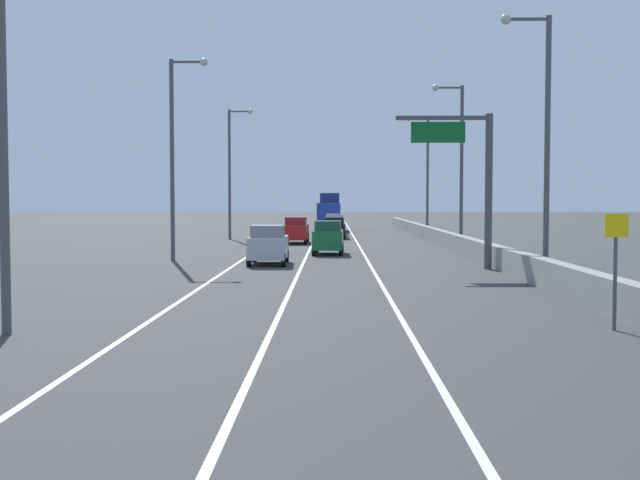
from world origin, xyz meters
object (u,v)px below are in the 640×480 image
(lamp_post_left_near, at_px, (11,78))
(car_black_1, at_px, (335,228))
(car_green_4, at_px, (328,238))
(lamp_post_left_mid, at_px, (176,146))
(car_red_0, at_px, (296,230))
(lamp_post_right_third, at_px, (458,156))
(car_white_3, at_px, (334,225))
(overhead_sign_gantry, at_px, (473,171))
(lamp_post_left_far, at_px, (232,165))
(speed_advisory_sign, at_px, (616,262))
(lamp_post_right_fourth, at_px, (425,168))
(car_silver_2, at_px, (268,245))
(lamp_post_right_second, at_px, (542,129))
(box_truck, at_px, (329,214))

(lamp_post_left_near, bearing_deg, car_black_1, 80.87)
(lamp_post_left_near, bearing_deg, car_green_4, 75.51)
(lamp_post_left_mid, relative_size, car_red_0, 2.37)
(lamp_post_right_third, height_order, car_white_3, lamp_post_right_third)
(overhead_sign_gantry, distance_m, lamp_post_left_far, 33.40)
(speed_advisory_sign, height_order, car_black_1, speed_advisory_sign)
(lamp_post_right_fourth, bearing_deg, speed_advisory_sign, -91.45)
(car_black_1, relative_size, car_white_3, 0.99)
(lamp_post_right_fourth, bearing_deg, car_silver_2, -109.85)
(speed_advisory_sign, bearing_deg, lamp_post_right_fourth, 88.55)
(lamp_post_left_near, bearing_deg, lamp_post_right_second, 40.48)
(lamp_post_left_far, relative_size, car_green_4, 2.74)
(lamp_post_right_second, height_order, lamp_post_right_third, same)
(overhead_sign_gantry, xyz_separation_m, car_white_3, (-6.62, 37.49, -3.72))
(speed_advisory_sign, xyz_separation_m, car_red_0, (-10.06, 41.23, -0.74))
(lamp_post_left_near, height_order, car_red_0, lamp_post_left_near)
(lamp_post_right_third, bearing_deg, box_truck, 105.32)
(car_red_0, xyz_separation_m, car_white_3, (3.00, 14.44, -0.01))
(lamp_post_left_far, bearing_deg, car_green_4, -66.45)
(lamp_post_left_far, xyz_separation_m, car_black_1, (8.77, 1.55, -5.39))
(lamp_post_right_second, xyz_separation_m, car_silver_2, (-12.15, 7.43, -5.31))
(speed_advisory_sign, bearing_deg, car_red_0, 103.72)
(overhead_sign_gantry, xyz_separation_m, car_silver_2, (-10.14, 2.68, -3.71))
(car_green_4, bearing_deg, lamp_post_left_far, 113.55)
(lamp_post_left_mid, xyz_separation_m, car_silver_2, (5.27, -2.62, -5.31))
(lamp_post_right_second, bearing_deg, car_red_0, 112.71)
(speed_advisory_sign, bearing_deg, lamp_post_left_near, -176.87)
(car_green_4, bearing_deg, lamp_post_left_near, -104.49)
(lamp_post_left_far, height_order, car_silver_2, lamp_post_left_far)
(lamp_post_right_second, relative_size, car_red_0, 2.37)
(speed_advisory_sign, height_order, lamp_post_right_third, lamp_post_right_third)
(speed_advisory_sign, height_order, car_green_4, speed_advisory_sign)
(car_white_3, bearing_deg, car_silver_2, -95.77)
(box_truck, bearing_deg, car_silver_2, -93.81)
(lamp_post_right_third, relative_size, car_silver_2, 2.74)
(lamp_post_left_mid, height_order, car_white_3, lamp_post_left_mid)
(lamp_post_right_third, distance_m, car_red_0, 14.59)
(lamp_post_left_near, height_order, car_green_4, lamp_post_left_near)
(lamp_post_left_far, bearing_deg, lamp_post_left_mid, -90.04)
(lamp_post_left_near, height_order, lamp_post_left_mid, same)
(lamp_post_left_far, height_order, car_green_4, lamp_post_left_far)
(lamp_post_right_second, distance_m, lamp_post_left_near, 21.96)
(speed_advisory_sign, distance_m, lamp_post_right_third, 34.01)
(lamp_post_right_third, bearing_deg, car_silver_2, -132.69)
(lamp_post_right_second, height_order, car_white_3, lamp_post_right_second)
(lamp_post_right_second, distance_m, car_green_4, 18.51)
(car_white_3, bearing_deg, lamp_post_left_far, -138.03)
(lamp_post_left_far, relative_size, car_white_3, 2.34)
(overhead_sign_gantry, xyz_separation_m, car_black_1, (-6.62, 31.15, -3.79))
(lamp_post_right_third, bearing_deg, car_red_0, 146.26)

